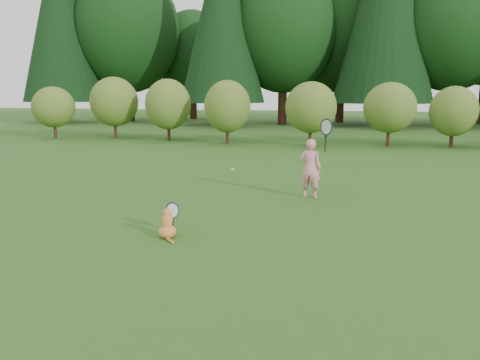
% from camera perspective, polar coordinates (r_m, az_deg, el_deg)
% --- Properties ---
extents(ground, '(100.00, 100.00, 0.00)m').
position_cam_1_polar(ground, '(7.35, -3.06, -6.43)').
color(ground, '#2B5217').
rests_on(ground, ground).
extents(shrub_row, '(28.00, 3.00, 2.80)m').
position_cam_1_polar(shrub_row, '(19.83, 8.16, 8.36)').
color(shrub_row, '#516820').
rests_on(shrub_row, ground).
extents(woodland_backdrop, '(48.00, 10.00, 15.00)m').
position_cam_1_polar(woodland_backdrop, '(30.25, 10.64, 20.65)').
color(woodland_backdrop, black).
rests_on(woodland_backdrop, ground).
extents(child, '(0.68, 0.42, 1.84)m').
position_cam_1_polar(child, '(9.74, 8.63, 1.59)').
color(child, pink).
rests_on(child, ground).
extents(cat, '(0.42, 0.64, 0.62)m').
position_cam_1_polar(cat, '(7.13, -8.86, -5.11)').
color(cat, '#C27425').
rests_on(cat, ground).
extents(tennis_ball, '(0.07, 0.07, 0.07)m').
position_cam_1_polar(tennis_ball, '(9.05, -0.93, 1.29)').
color(tennis_ball, '#ADD218').
rests_on(tennis_ball, ground).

